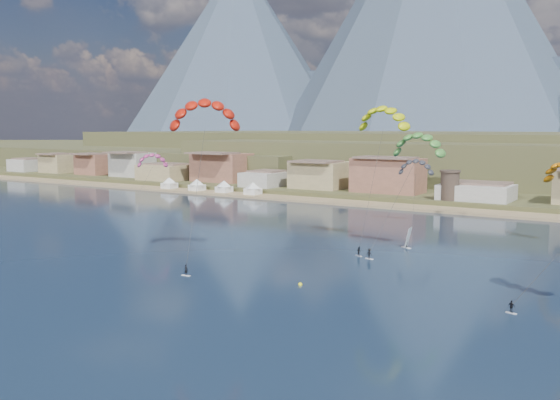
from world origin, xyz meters
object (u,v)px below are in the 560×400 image
object	(u,v)px
kitesurfer_red	(205,110)
kitesurfer_yellow	(383,115)
kitesurfer_green	(418,142)
buoy	(300,284)
windsurfer	(407,241)
watchtower	(450,185)

from	to	relation	value
kitesurfer_red	kitesurfer_yellow	size ratio (longest dim) A/B	1.03
kitesurfer_green	buoy	distance (m)	37.35
kitesurfer_green	windsurfer	size ratio (longest dim) A/B	5.93
kitesurfer_yellow	windsurfer	world-z (taller)	kitesurfer_yellow
buoy	kitesurfer_green	bearing A→B (deg)	79.09
kitesurfer_red	kitesurfer_yellow	distance (m)	34.70
watchtower	buoy	world-z (taller)	watchtower
kitesurfer_yellow	kitesurfer_green	world-z (taller)	kitesurfer_yellow
buoy	kitesurfer_yellow	bearing A→B (deg)	93.33
kitesurfer_yellow	kitesurfer_green	bearing A→B (deg)	-19.27
windsurfer	watchtower	bearing A→B (deg)	100.29
buoy	windsurfer	bearing A→B (deg)	85.05
kitesurfer_red	kitesurfer_green	bearing A→B (deg)	43.21
kitesurfer_yellow	windsurfer	distance (m)	24.31
windsurfer	kitesurfer_red	bearing A→B (deg)	-129.84
watchtower	windsurfer	distance (m)	64.29
kitesurfer_yellow	kitesurfer_red	bearing A→B (deg)	-124.40
watchtower	kitesurfer_yellow	size ratio (longest dim) A/B	0.31
watchtower	kitesurfer_yellow	world-z (taller)	kitesurfer_yellow
kitesurfer_red	buoy	world-z (taller)	kitesurfer_red
kitesurfer_yellow	buoy	bearing A→B (deg)	-86.67
kitesurfer_red	windsurfer	bearing A→B (deg)	50.16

